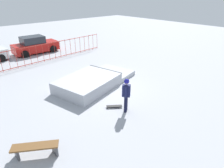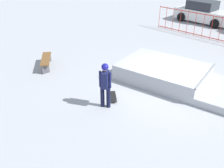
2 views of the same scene
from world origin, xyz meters
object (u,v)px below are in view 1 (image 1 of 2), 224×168
object	(u,v)px
skateboard	(114,106)
parked_car_red	(35,45)
skate_ramp	(93,81)
park_bench	(35,148)
skater	(126,93)

from	to	relation	value
skateboard	parked_car_red	size ratio (longest dim) A/B	0.18
skate_ramp	park_bench	bearing A→B (deg)	-160.17
skater	skateboard	xyz separation A→B (m)	(-0.22, 0.59, -0.93)
skateboard	parked_car_red	bearing A→B (deg)	-57.59
skate_ramp	skater	bearing A→B (deg)	-112.35
skate_ramp	skater	xyz separation A→B (m)	(-0.52, -3.37, 0.69)
skater	park_bench	world-z (taller)	skater
skate_ramp	parked_car_red	world-z (taller)	parked_car_red
skate_ramp	parked_car_red	bearing A→B (deg)	74.57
park_bench	parked_car_red	distance (m)	13.95
skateboard	skater	bearing A→B (deg)	147.73
skate_ramp	park_bench	distance (m)	5.99
skate_ramp	skateboard	xyz separation A→B (m)	(-0.74, -2.77, -0.24)
skateboard	parked_car_red	distance (m)	12.43
skater	skateboard	distance (m)	1.13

